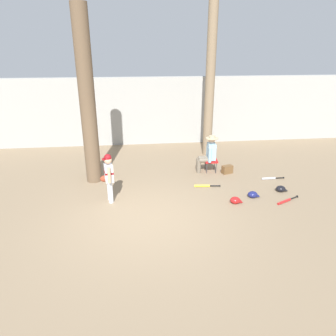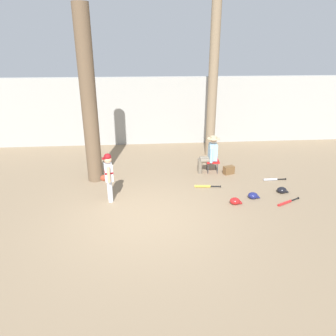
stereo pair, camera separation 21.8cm
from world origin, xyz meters
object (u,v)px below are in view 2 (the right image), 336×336
Objects in this scene: batting_helmet_navy at (253,196)px; bat_red_barrel at (286,202)px; handbag_beside_stool at (229,170)px; batting_helmet_red at (235,201)px; young_ballplayer at (108,174)px; bat_yellow_trainer at (205,186)px; seated_spectator at (210,153)px; batting_helmet_black at (282,190)px; tree_behind_spectator at (213,86)px; folding_stool at (212,161)px; bat_aluminum_silver at (272,179)px; tree_near_player at (90,110)px.

bat_red_barrel is at bearing -26.25° from batting_helmet_navy.
handbag_beside_stool is 1.08× the size of batting_helmet_red.
batting_helmet_red is at bearing -154.54° from batting_helmet_navy.
young_ballplayer is 3.98m from handbag_beside_stool.
young_ballplayer is at bearing -167.76° from bat_yellow_trainer.
young_ballplayer is 1.09× the size of seated_spectator.
tree_behind_spectator is at bearing 110.82° from batting_helmet_black.
folding_stool reaches higher than handbag_beside_stool.
tree_behind_spectator is at bearing 117.96° from bat_aluminum_silver.
bat_yellow_trainer is at bearing -14.83° from tree_near_player.
batting_helmet_black is 1.58m from batting_helmet_red.
batting_helmet_black is at bearing -44.94° from seated_spectator.
tree_behind_spectator is at bearing 80.72° from folding_stool.
tree_behind_spectator is 4.44m from batting_helmet_black.
folding_stool is at bearing 4.71° from tree_near_player.
tree_behind_spectator is 3.11m from handbag_beside_stool.
handbag_beside_stool reaches higher than bat_yellow_trainer.
bat_yellow_trainer is 2.44× the size of batting_helmet_navy.
young_ballplayer reaches higher than bat_red_barrel.
tree_near_player is 4.50m from tree_behind_spectator.
tree_near_player is 5.90m from bat_red_barrel.
batting_helmet_black is (2.07, -0.54, 0.04)m from bat_yellow_trainer.
batting_helmet_navy is (0.40, -3.73, -2.44)m from tree_behind_spectator.
batting_helmet_navy is at bearing -83.72° from handbag_beside_stool.
seated_spectator is 3.86× the size of batting_helmet_black.
tree_behind_spectator is 4.59× the size of seated_spectator.
young_ballplayer is 3.59m from folding_stool.
batting_helmet_red reaches higher than batting_helmet_navy.
tree_behind_spectator is 5.20m from young_ballplayer.
tree_behind_spectator is at bearing 95.98° from handbag_beside_stool.
young_ballplayer is 3.35m from batting_helmet_red.
tree_near_player is at bearing 165.17° from bat_yellow_trainer.
folding_stool is 0.60× the size of bat_aluminum_silver.
bat_yellow_trainer is (3.22, -0.85, -2.09)m from tree_near_player.
folding_stool is (-0.29, -1.77, -2.15)m from tree_behind_spectator.
young_ballplayer is at bearing 171.27° from batting_helmet_red.
handbag_beside_stool is 1.86m from batting_helmet_black.
bat_yellow_trainer is 2.14m from batting_helmet_black.
bat_red_barrel is 2.36× the size of batting_helmet_black.
tree_near_player is at bearing -175.29° from folding_stool.
young_ballplayer is 1.72× the size of bat_yellow_trainer.
tree_behind_spectator is 7.27× the size of bat_yellow_trainer.
seated_spectator reaches higher than handbag_beside_stool.
young_ballplayer reaches higher than batting_helmet_black.
young_ballplayer is at bearing -68.70° from tree_near_player.
batting_helmet_black is at bearing -14.74° from tree_near_player.
tree_near_player is 5.78m from bat_aluminum_silver.
handbag_beside_stool reaches higher than bat_red_barrel.
batting_helmet_red is (0.12, -2.23, -0.29)m from folding_stool.
seated_spectator is at bearing 29.85° from young_ballplayer.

